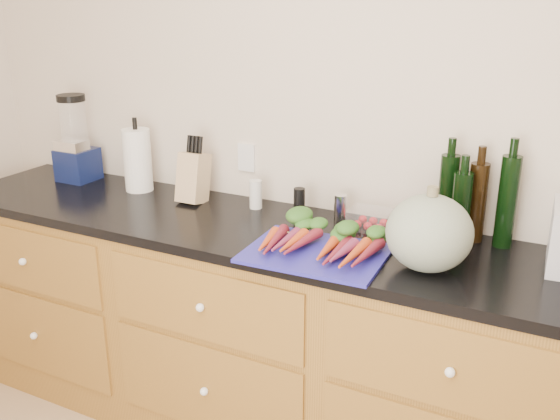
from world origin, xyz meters
The scene contains 14 objects.
wall_back centered at (0.00, 1.62, 1.30)m, with size 4.10×0.05×2.60m, color beige.
cabinets centered at (0.00, 1.30, 0.45)m, with size 3.60×0.64×0.90m.
countertop centered at (0.00, 1.30, 0.92)m, with size 3.64×0.62×0.04m, color black.
cutting_board centered at (-0.07, 1.14, 0.95)m, with size 0.47×0.36×0.01m, color navy.
carrots centered at (-0.07, 1.19, 0.98)m, with size 0.43×0.32×0.06m.
squash centered at (0.30, 1.20, 1.07)m, with size 0.28×0.28×0.25m, color slate.
blender_appliance centered at (-1.46, 1.46, 1.12)m, with size 0.16×0.16×0.41m.
paper_towel centered at (-1.09, 1.46, 1.08)m, with size 0.13×0.13×0.28m, color white.
knife_block centered at (-0.78, 1.44, 1.05)m, with size 0.11×0.11×0.21m, color tan.
grinder_salt centered at (-0.49, 1.48, 1.00)m, with size 0.05×0.05×0.12m, color silver.
grinder_pepper centered at (-0.29, 1.48, 1.00)m, with size 0.05×0.05×0.12m, color black.
canister_chrome centered at (-0.11, 1.48, 1.00)m, with size 0.05×0.05×0.11m, color silver.
tomato_box centered at (0.02, 1.47, 0.98)m, with size 0.16×0.13×0.07m, color white.
bottles centered at (0.38, 1.51, 1.09)m, with size 0.28×0.14×0.33m.
Camera 1 is at (0.72, -0.69, 1.81)m, focal length 40.00 mm.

